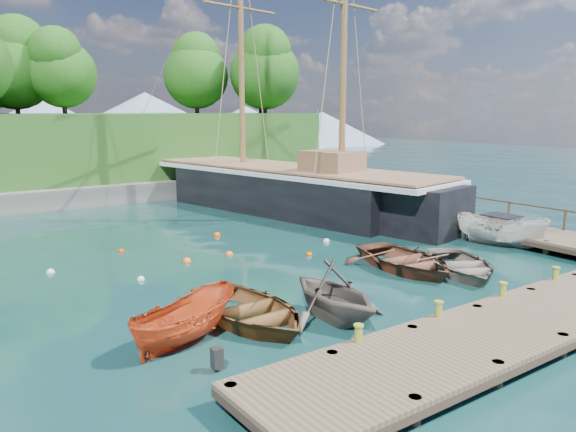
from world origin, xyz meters
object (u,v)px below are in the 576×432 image
at_px(rowboat_0, 248,322).
at_px(schooner, 288,192).
at_px(motorboat_orange, 186,343).
at_px(rowboat_2, 405,269).
at_px(rowboat_3, 460,273).
at_px(cabin_boat_white, 500,245).
at_px(rowboat_1, 334,319).

height_order(rowboat_0, schooner, schooner).
bearing_deg(motorboat_orange, rowboat_0, -102.37).
bearing_deg(rowboat_2, rowboat_3, -41.14).
relative_size(rowboat_0, schooner, 0.17).
bearing_deg(cabin_boat_white, rowboat_2, 167.11).
height_order(cabin_boat_white, schooner, schooner).
relative_size(cabin_boat_white, schooner, 0.15).
bearing_deg(motorboat_orange, schooner, -63.88).
relative_size(rowboat_0, rowboat_3, 1.09).
distance_m(rowboat_0, rowboat_3, 9.45).
relative_size(rowboat_2, motorboat_orange, 1.36).
distance_m(rowboat_0, cabin_boat_white, 14.82).
relative_size(rowboat_0, rowboat_1, 1.33).
bearing_deg(rowboat_3, schooner, 111.82).
xyz_separation_m(rowboat_2, rowboat_3, (1.38, -1.64, 0.00)).
height_order(motorboat_orange, schooner, schooner).
bearing_deg(rowboat_1, motorboat_orange, 169.74).
bearing_deg(rowboat_3, cabin_boat_white, 50.57).
distance_m(rowboat_2, cabin_boat_white, 6.69).
bearing_deg(schooner, cabin_boat_white, -88.72).
bearing_deg(rowboat_2, rowboat_0, -162.56).
relative_size(motorboat_orange, schooner, 0.13).
distance_m(rowboat_1, rowboat_3, 7.26).
bearing_deg(motorboat_orange, rowboat_1, -123.10).
distance_m(rowboat_0, motorboat_orange, 2.23).
bearing_deg(rowboat_1, rowboat_3, 9.38).
relative_size(rowboat_0, rowboat_2, 0.98).
distance_m(motorboat_orange, schooner, 20.59).
bearing_deg(rowboat_0, schooner, 49.77).
relative_size(rowboat_0, motorboat_orange, 1.33).
relative_size(rowboat_2, cabin_boat_white, 1.16).
bearing_deg(rowboat_0, rowboat_3, -3.58).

